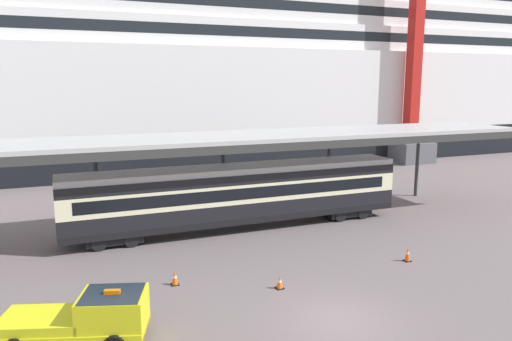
# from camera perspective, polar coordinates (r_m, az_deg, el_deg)

# --- Properties ---
(ground_plane) EXTENTS (400.00, 400.00, 0.00)m
(ground_plane) POSITION_cam_1_polar(r_m,az_deg,el_deg) (20.43, 9.64, -16.94)
(ground_plane) COLOR #675C5E
(cruise_ship) EXTENTS (171.29, 22.83, 35.02)m
(cruise_ship) POSITION_cam_1_polar(r_m,az_deg,el_deg) (58.74, -21.95, 11.66)
(cruise_ship) COLOR black
(cruise_ship) RESTS_ON ground
(platform_canopy) EXTENTS (42.08, 6.08, 6.03)m
(platform_canopy) POSITION_cam_1_polar(r_m,az_deg,el_deg) (30.82, -2.36, 3.73)
(platform_canopy) COLOR #B3B3B3
(platform_canopy) RESTS_ON ground
(train_carriage) EXTENTS (21.76, 2.81, 4.11)m
(train_carriage) POSITION_cam_1_polar(r_m,az_deg,el_deg) (31.03, -2.05, -2.75)
(train_carriage) COLOR black
(train_carriage) RESTS_ON ground
(service_truck) EXTENTS (5.57, 3.55, 2.02)m
(service_truck) POSITION_cam_1_polar(r_m,az_deg,el_deg) (19.17, -19.22, -16.01)
(service_truck) COLOR yellow
(service_truck) RESTS_ON ground
(traffic_cone_near) EXTENTS (0.36, 0.36, 0.76)m
(traffic_cone_near) POSITION_cam_1_polar(r_m,az_deg,el_deg) (27.16, 17.40, -9.39)
(traffic_cone_near) COLOR black
(traffic_cone_near) RESTS_ON ground
(traffic_cone_mid) EXTENTS (0.36, 0.36, 0.60)m
(traffic_cone_mid) POSITION_cam_1_polar(r_m,az_deg,el_deg) (22.78, 2.79, -13.00)
(traffic_cone_mid) COLOR black
(traffic_cone_mid) RESTS_ON ground
(traffic_cone_far) EXTENTS (0.36, 0.36, 0.66)m
(traffic_cone_far) POSITION_cam_1_polar(r_m,az_deg,el_deg) (23.43, -9.53, -12.39)
(traffic_cone_far) COLOR black
(traffic_cone_far) RESTS_ON ground
(dockside_crane) EXTENTS (11.91, 4.40, 55.96)m
(dockside_crane) POSITION_cam_1_polar(r_m,az_deg,el_deg) (60.70, 18.71, 17.39)
(dockside_crane) COLOR #595960
(dockside_crane) RESTS_ON ground
(quay_bollard) EXTENTS (0.48, 0.48, 0.96)m
(quay_bollard) POSITION_cam_1_polar(r_m,az_deg,el_deg) (20.67, -26.07, -15.97)
(quay_bollard) COLOR black
(quay_bollard) RESTS_ON ground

